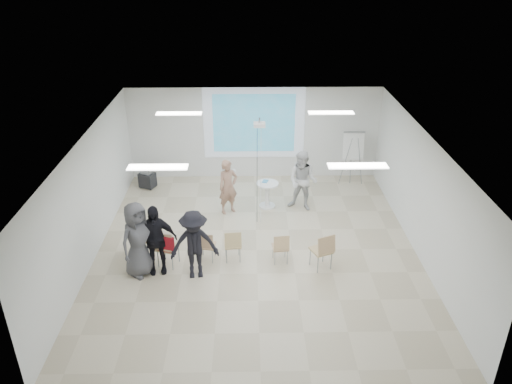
{
  "coord_description": "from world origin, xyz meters",
  "views": [
    {
      "loc": [
        -0.2,
        -10.63,
        6.96
      ],
      "look_at": [
        0.0,
        0.8,
        1.25
      ],
      "focal_mm": 35.0,
      "sensor_mm": 36.0,
      "label": 1
    }
  ],
  "objects_px": {
    "chair_right_far": "(323,249)",
    "audience_mid": "(194,241)",
    "player_right": "(303,178)",
    "chair_center": "(233,243)",
    "chair_far_left": "(139,238)",
    "chair_right_inner": "(281,246)",
    "pedestal_table": "(267,193)",
    "audience_left": "(154,235)",
    "audience_outer": "(137,235)",
    "flipchart_easel": "(353,146)",
    "chair_left_inner": "(207,244)",
    "av_cart": "(147,178)",
    "player_left": "(228,183)",
    "laptop": "(207,244)",
    "chair_left_mid": "(166,246)"
  },
  "relations": [
    {
      "from": "chair_right_inner",
      "to": "audience_mid",
      "type": "height_order",
      "value": "audience_mid"
    },
    {
      "from": "chair_right_inner",
      "to": "player_right",
      "type": "bearing_deg",
      "value": 68.32
    },
    {
      "from": "pedestal_table",
      "to": "chair_far_left",
      "type": "height_order",
      "value": "chair_far_left"
    },
    {
      "from": "chair_far_left",
      "to": "chair_right_inner",
      "type": "xyz_separation_m",
      "value": [
        3.43,
        -0.3,
        -0.09
      ]
    },
    {
      "from": "chair_far_left",
      "to": "player_left",
      "type": "bearing_deg",
      "value": 37.28
    },
    {
      "from": "player_right",
      "to": "laptop",
      "type": "distance_m",
      "value": 3.66
    },
    {
      "from": "player_right",
      "to": "chair_center",
      "type": "xyz_separation_m",
      "value": [
        -1.94,
        -2.66,
        -0.48
      ]
    },
    {
      "from": "pedestal_table",
      "to": "chair_right_inner",
      "type": "bearing_deg",
      "value": -85.76
    },
    {
      "from": "chair_left_mid",
      "to": "player_right",
      "type": "bearing_deg",
      "value": 56.55
    },
    {
      "from": "audience_outer",
      "to": "flipchart_easel",
      "type": "distance_m",
      "value": 7.53
    },
    {
      "from": "chair_right_inner",
      "to": "laptop",
      "type": "height_order",
      "value": "chair_right_inner"
    },
    {
      "from": "pedestal_table",
      "to": "chair_center",
      "type": "bearing_deg",
      "value": -108.53
    },
    {
      "from": "chair_far_left",
      "to": "chair_center",
      "type": "distance_m",
      "value": 2.29
    },
    {
      "from": "chair_far_left",
      "to": "pedestal_table",
      "type": "bearing_deg",
      "value": 28.44
    },
    {
      "from": "flipchart_easel",
      "to": "player_right",
      "type": "bearing_deg",
      "value": -134.63
    },
    {
      "from": "chair_left_inner",
      "to": "audience_outer",
      "type": "bearing_deg",
      "value": -153.89
    },
    {
      "from": "chair_right_far",
      "to": "audience_mid",
      "type": "relative_size",
      "value": 0.5
    },
    {
      "from": "chair_far_left",
      "to": "player_right",
      "type": "bearing_deg",
      "value": 19.81
    },
    {
      "from": "pedestal_table",
      "to": "chair_left_mid",
      "type": "bearing_deg",
      "value": -129.9
    },
    {
      "from": "chair_left_inner",
      "to": "chair_right_far",
      "type": "xyz_separation_m",
      "value": [
        2.76,
        -0.39,
        0.09
      ]
    },
    {
      "from": "player_left",
      "to": "chair_left_mid",
      "type": "xyz_separation_m",
      "value": [
        -1.38,
        -2.7,
        -0.33
      ]
    },
    {
      "from": "player_right",
      "to": "chair_far_left",
      "type": "bearing_deg",
      "value": -126.55
    },
    {
      "from": "chair_far_left",
      "to": "av_cart",
      "type": "height_order",
      "value": "chair_far_left"
    },
    {
      "from": "player_right",
      "to": "laptop",
      "type": "height_order",
      "value": "player_right"
    },
    {
      "from": "chair_far_left",
      "to": "chair_right_inner",
      "type": "bearing_deg",
      "value": -15.4
    },
    {
      "from": "chair_left_inner",
      "to": "flipchart_easel",
      "type": "distance_m",
      "value": 6.14
    },
    {
      "from": "chair_left_mid",
      "to": "flipchart_easel",
      "type": "xyz_separation_m",
      "value": [
        5.24,
        4.51,
        0.73
      ]
    },
    {
      "from": "audience_left",
      "to": "audience_outer",
      "type": "height_order",
      "value": "audience_outer"
    },
    {
      "from": "player_left",
      "to": "audience_outer",
      "type": "bearing_deg",
      "value": -153.09
    },
    {
      "from": "player_left",
      "to": "audience_mid",
      "type": "xyz_separation_m",
      "value": [
        -0.66,
        -3.09,
        0.06
      ]
    },
    {
      "from": "audience_left",
      "to": "flipchart_easel",
      "type": "bearing_deg",
      "value": 33.79
    },
    {
      "from": "player_right",
      "to": "laptop",
      "type": "bearing_deg",
      "value": -111.82
    },
    {
      "from": "chair_right_inner",
      "to": "audience_left",
      "type": "relative_size",
      "value": 0.41
    },
    {
      "from": "laptop",
      "to": "audience_outer",
      "type": "distance_m",
      "value": 1.73
    },
    {
      "from": "pedestal_table",
      "to": "chair_left_mid",
      "type": "relative_size",
      "value": 0.83
    },
    {
      "from": "chair_left_inner",
      "to": "chair_right_inner",
      "type": "xyz_separation_m",
      "value": [
        1.78,
        -0.11,
        0.0
      ]
    },
    {
      "from": "audience_left",
      "to": "audience_outer",
      "type": "xyz_separation_m",
      "value": [
        -0.37,
        -0.08,
        0.04
      ]
    },
    {
      "from": "av_cart",
      "to": "chair_center",
      "type": "bearing_deg",
      "value": -32.07
    },
    {
      "from": "chair_right_far",
      "to": "player_left",
      "type": "bearing_deg",
      "value": 105.75
    },
    {
      "from": "chair_far_left",
      "to": "audience_mid",
      "type": "relative_size",
      "value": 0.49
    },
    {
      "from": "chair_left_inner",
      "to": "laptop",
      "type": "xyz_separation_m",
      "value": [
        0.01,
        0.09,
        -0.04
      ]
    },
    {
      "from": "flipchart_easel",
      "to": "chair_right_far",
      "type": "bearing_deg",
      "value": -106.48
    },
    {
      "from": "chair_left_inner",
      "to": "chair_right_inner",
      "type": "distance_m",
      "value": 1.79
    },
    {
      "from": "chair_far_left",
      "to": "chair_center",
      "type": "height_order",
      "value": "chair_far_left"
    },
    {
      "from": "audience_left",
      "to": "chair_far_left",
      "type": "bearing_deg",
      "value": 124.1
    },
    {
      "from": "chair_far_left",
      "to": "chair_right_far",
      "type": "distance_m",
      "value": 4.44
    },
    {
      "from": "chair_left_inner",
      "to": "chair_right_far",
      "type": "relative_size",
      "value": 0.83
    },
    {
      "from": "player_left",
      "to": "laptop",
      "type": "bearing_deg",
      "value": -129.82
    },
    {
      "from": "chair_left_inner",
      "to": "audience_left",
      "type": "bearing_deg",
      "value": -152.29
    },
    {
      "from": "player_left",
      "to": "audience_left",
      "type": "bearing_deg",
      "value": -148.44
    }
  ]
}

